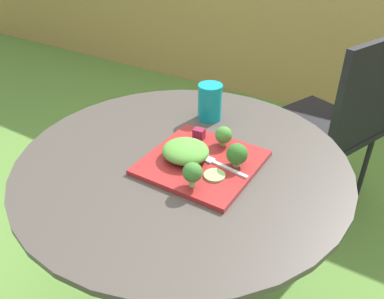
{
  "coord_description": "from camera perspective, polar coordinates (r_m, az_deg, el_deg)",
  "views": [
    {
      "loc": [
        0.5,
        -0.75,
        1.35
      ],
      "look_at": [
        0.03,
        0.0,
        0.77
      ],
      "focal_mm": 36.77,
      "sensor_mm": 36.0,
      "label": 1
    }
  ],
  "objects": [
    {
      "name": "patio_table",
      "position": [
        1.26,
        -1.24,
        -10.89
      ],
      "size": [
        0.93,
        0.93,
        0.73
      ],
      "color": "#423D38",
      "rests_on": "ground_plane"
    },
    {
      "name": "broccoli_floret_2",
      "position": [
        0.95,
        0.07,
        -3.39
      ],
      "size": [
        0.05,
        0.05,
        0.07
      ],
      "color": "#99B770",
      "rests_on": "salad_plate"
    },
    {
      "name": "fork",
      "position": [
        1.05,
        3.84,
        -2.11
      ],
      "size": [
        0.15,
        0.04,
        0.0
      ],
      "color": "silver",
      "rests_on": "salad_plate"
    },
    {
      "name": "patio_chair",
      "position": [
        1.85,
        20.52,
        4.5
      ],
      "size": [
        0.57,
        0.57,
        0.9
      ],
      "color": "black",
      "rests_on": "ground_plane"
    },
    {
      "name": "drinking_glass",
      "position": [
        1.28,
        2.62,
        6.64
      ],
      "size": [
        0.08,
        0.08,
        0.12
      ],
      "color": "#0F8C93",
      "rests_on": "patio_table"
    },
    {
      "name": "cucumber_slice_0",
      "position": [
        1.01,
        3.29,
        -3.76
      ],
      "size": [
        0.06,
        0.06,
        0.01
      ],
      "primitive_type": "cylinder",
      "color": "#8EB766",
      "rests_on": "salad_plate"
    },
    {
      "name": "lettuce_mound",
      "position": [
        1.06,
        -0.94,
        -0.21
      ],
      "size": [
        0.13,
        0.12,
        0.05
      ],
      "primitive_type": "ellipsoid",
      "color": "#519338",
      "rests_on": "salad_plate"
    },
    {
      "name": "beet_chunk_0",
      "position": [
        1.16,
        1.01,
        2.29
      ],
      "size": [
        0.03,
        0.03,
        0.03
      ],
      "primitive_type": "cube",
      "rotation": [
        0.0,
        0.0,
        3.26
      ],
      "color": "maroon",
      "rests_on": "salad_plate"
    },
    {
      "name": "broccoli_floret_1",
      "position": [
        1.03,
        6.54,
        -0.69
      ],
      "size": [
        0.06,
        0.06,
        0.06
      ],
      "color": "#99B770",
      "rests_on": "salad_plate"
    },
    {
      "name": "broccoli_floret_0",
      "position": [
        1.12,
        4.62,
        2.09
      ],
      "size": [
        0.05,
        0.05,
        0.06
      ],
      "color": "#99B770",
      "rests_on": "salad_plate"
    },
    {
      "name": "bamboo_fence",
      "position": [
        2.83,
        22.04,
        18.3
      ],
      "size": [
        8.0,
        0.08,
        1.47
      ],
      "primitive_type": "cube",
      "color": "#9E7F47",
      "rests_on": "ground_plane"
    },
    {
      "name": "salad_plate",
      "position": [
        1.07,
        1.43,
        -1.87
      ],
      "size": [
        0.29,
        0.29,
        0.01
      ],
      "primitive_type": "cube",
      "color": "maroon",
      "rests_on": "patio_table"
    }
  ]
}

